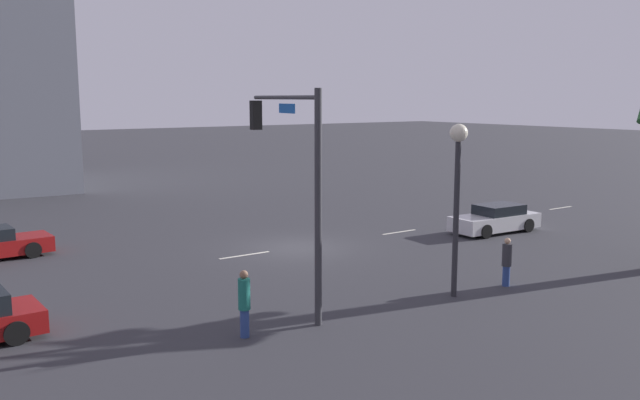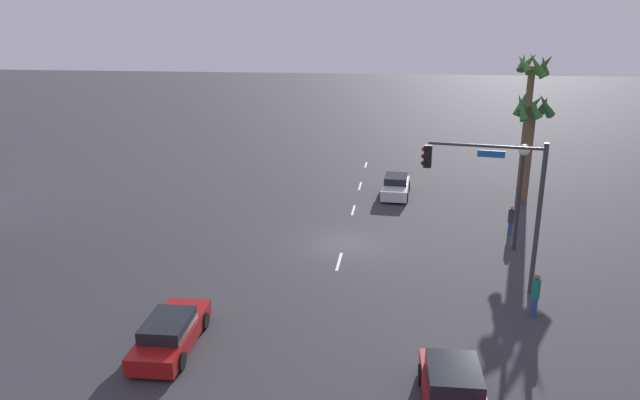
# 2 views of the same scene
# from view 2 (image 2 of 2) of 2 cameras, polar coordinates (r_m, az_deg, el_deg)

# --- Properties ---
(ground_plane) EXTENTS (220.00, 220.00, 0.00)m
(ground_plane) POSITION_cam_2_polar(r_m,az_deg,el_deg) (30.52, 2.38, -4.32)
(ground_plane) COLOR #333338
(lane_stripe_0) EXTENTS (1.99, 0.14, 0.01)m
(lane_stripe_0) POSITION_cam_2_polar(r_m,az_deg,el_deg) (47.70, 4.54, 3.47)
(lane_stripe_0) COLOR silver
(lane_stripe_0) RESTS_ON ground_plane
(lane_stripe_1) EXTENTS (2.14, 0.14, 0.01)m
(lane_stripe_1) POSITION_cam_2_polar(r_m,az_deg,el_deg) (41.34, 3.96, 1.38)
(lane_stripe_1) COLOR silver
(lane_stripe_1) RESTS_ON ground_plane
(lane_stripe_2) EXTENTS (2.01, 0.14, 0.01)m
(lane_stripe_2) POSITION_cam_2_polar(r_m,az_deg,el_deg) (35.93, 3.30, -1.01)
(lane_stripe_2) COLOR silver
(lane_stripe_2) RESTS_ON ground_plane
(lane_stripe_3) EXTENTS (2.24, 0.14, 0.01)m
(lane_stripe_3) POSITION_cam_2_polar(r_m,az_deg,el_deg) (28.27, 1.89, -6.08)
(lane_stripe_3) COLOR silver
(lane_stripe_3) RESTS_ON ground_plane
(car_0) EXTENTS (4.28, 2.00, 1.31)m
(car_0) POSITION_cam_2_polar(r_m,az_deg,el_deg) (18.50, 13.02, -17.91)
(car_0) COLOR maroon
(car_0) RESTS_ON ground_plane
(car_1) EXTENTS (4.54, 1.97, 1.30)m
(car_1) POSITION_cam_2_polar(r_m,az_deg,el_deg) (39.24, 7.47, 1.34)
(car_1) COLOR silver
(car_1) RESTS_ON ground_plane
(car_2) EXTENTS (4.54, 1.93, 1.24)m
(car_2) POSITION_cam_2_polar(r_m,az_deg,el_deg) (21.68, -14.49, -12.53)
(car_2) COLOR maroon
(car_2) RESTS_ON ground_plane
(traffic_signal) EXTENTS (0.95, 4.98, 6.52)m
(traffic_signal) POSITION_cam_2_polar(r_m,az_deg,el_deg) (25.15, 17.27, 0.84)
(traffic_signal) COLOR #38383D
(traffic_signal) RESTS_ON ground_plane
(streetlamp) EXTENTS (0.56, 0.56, 5.47)m
(streetlamp) POSITION_cam_2_polar(r_m,az_deg,el_deg) (30.23, 19.22, 2.27)
(streetlamp) COLOR #2D2D33
(streetlamp) RESTS_ON ground_plane
(pedestrian_0) EXTENTS (0.34, 0.34, 1.82)m
(pedestrian_0) POSITION_cam_2_polar(r_m,az_deg,el_deg) (24.39, 20.45, -8.63)
(pedestrian_0) COLOR #2D478C
(pedestrian_0) RESTS_ON ground_plane
(pedestrian_1) EXTENTS (0.33, 0.33, 1.65)m
(pedestrian_1) POSITION_cam_2_polar(r_m,az_deg,el_deg) (33.25, 18.28, -1.79)
(pedestrian_1) COLOR #2D478C
(pedestrian_1) RESTS_ON ground_plane
(palm_tree_0) EXTENTS (2.55, 2.75, 9.41)m
(palm_tree_0) POSITION_cam_2_polar(r_m,az_deg,el_deg) (42.07, 20.08, 10.24)
(palm_tree_0) COLOR brown
(palm_tree_0) RESTS_ON ground_plane
(palm_tree_1) EXTENTS (2.78, 2.67, 7.36)m
(palm_tree_1) POSITION_cam_2_polar(r_m,az_deg,el_deg) (38.59, 20.02, 7.29)
(palm_tree_1) COLOR brown
(palm_tree_1) RESTS_ON ground_plane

